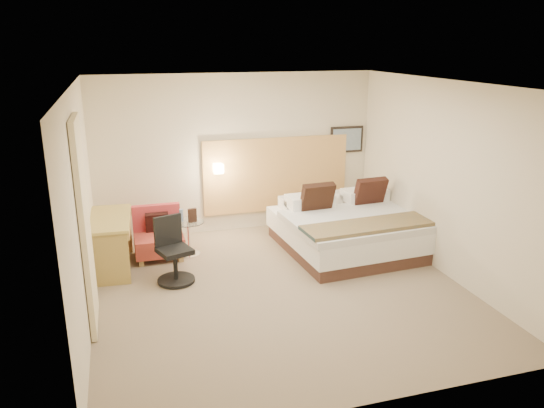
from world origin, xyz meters
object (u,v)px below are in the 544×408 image
object	(u,v)px
lounge_chair	(158,237)
desk_chair	(173,256)
side_table	(189,236)
desk	(112,228)
bed	(351,228)

from	to	relation	value
lounge_chair	desk_chair	xyz separation A→B (m)	(0.12, -0.97, 0.07)
side_table	desk_chair	bearing A→B (deg)	-110.33
desk	desk_chair	xyz separation A→B (m)	(0.79, -0.68, -0.24)
bed	side_table	xyz separation A→B (m)	(-2.52, 0.47, -0.04)
desk	side_table	bearing A→B (deg)	10.82
desk	desk_chair	world-z (taller)	desk_chair
desk_chair	bed	bearing A→B (deg)	8.45
lounge_chair	desk	world-z (taller)	desk
lounge_chair	desk	size ratio (longest dim) A/B	0.60
bed	lounge_chair	size ratio (longest dim) A/B	3.00
desk	desk_chair	distance (m)	1.07
side_table	bed	bearing A→B (deg)	-10.61
side_table	desk	distance (m)	1.18
lounge_chair	side_table	xyz separation A→B (m)	(0.46, -0.08, -0.00)
desk	desk_chair	bearing A→B (deg)	-40.98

